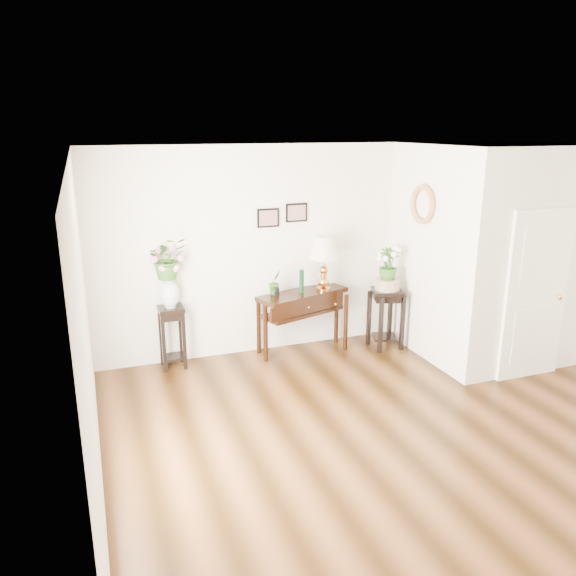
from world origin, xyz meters
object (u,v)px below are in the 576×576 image
console_table (303,322)px  table_lamp (324,265)px  plant_stand_a (172,337)px  plant_stand_b (386,319)px

console_table → table_lamp: (0.30, 0.00, 0.78)m
console_table → table_lamp: size_ratio=1.70×
plant_stand_a → plant_stand_b: bearing=-6.8°
console_table → table_lamp: 0.84m
console_table → plant_stand_b: 1.18m
console_table → plant_stand_a: (-1.76, 0.09, -0.02)m
table_lamp → plant_stand_b: 1.18m
console_table → plant_stand_a: 1.77m
table_lamp → plant_stand_b: (0.85, -0.26, -0.78)m
plant_stand_a → console_table: bearing=-2.9°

